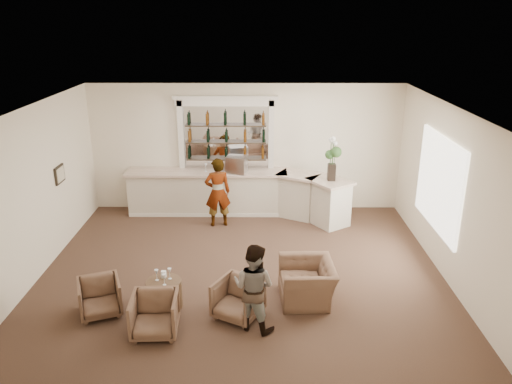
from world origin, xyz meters
TOP-DOWN VIEW (x-y plane):
  - ground at (0.00, 0.00)m, footprint 8.00×8.00m
  - room_shell at (0.16, 0.71)m, footprint 8.04×7.02m
  - bar_counter at (-0.16, 3.00)m, footprint 5.72×1.80m
  - back_bar_alcove at (-0.50, 3.41)m, footprint 2.64×0.25m
  - cocktail_table at (-1.33, -1.35)m, footprint 0.63×0.63m
  - sommelier at (-0.66, 2.29)m, footprint 0.69×0.53m
  - guest at (0.26, -1.97)m, footprint 0.90×0.83m
  - armchair_left at (-2.40, -1.59)m, footprint 0.90×0.91m
  - armchair_center at (-1.34, -2.15)m, footprint 0.77×0.79m
  - armchair_right at (-0.01, -1.66)m, footprint 0.99×1.00m
  - armchair_far at (1.21, -1.10)m, footprint 1.00×1.13m
  - espresso_machine at (-0.22, 2.96)m, footprint 0.56×0.50m
  - flower_vase at (2.08, 2.38)m, footprint 0.28×0.28m
  - wine_glass_bar_left at (-0.07, 3.07)m, footprint 0.07×0.07m
  - wine_glass_bar_right at (-1.01, 3.07)m, footprint 0.07×0.07m
  - wine_glass_tbl_a at (-1.45, -1.32)m, footprint 0.07×0.07m
  - wine_glass_tbl_b at (-1.23, -1.27)m, footprint 0.07×0.07m
  - wine_glass_tbl_c at (-1.29, -1.48)m, footprint 0.07×0.07m
  - napkin_holder at (-1.35, -1.21)m, footprint 0.08×0.08m

SIDE VIEW (x-z plane):
  - ground at x=0.00m, z-range 0.00..0.00m
  - cocktail_table at x=-1.33m, z-range 0.00..0.50m
  - armchair_left at x=-2.40m, z-range 0.00..0.64m
  - armchair_right at x=-0.01m, z-range 0.00..0.68m
  - armchair_center at x=-1.34m, z-range 0.00..0.69m
  - armchair_far at x=1.21m, z-range 0.00..0.71m
  - napkin_holder at x=-1.35m, z-range 0.50..0.62m
  - bar_counter at x=-0.16m, z-range 0.00..1.14m
  - wine_glass_tbl_a at x=-1.45m, z-range 0.50..0.71m
  - wine_glass_tbl_b at x=-1.23m, z-range 0.50..0.71m
  - wine_glass_tbl_c at x=-1.29m, z-range 0.50..0.71m
  - guest at x=0.26m, z-range 0.00..1.50m
  - sommelier at x=-0.66m, z-range 0.00..1.71m
  - wine_glass_bar_left at x=-0.07m, z-range 1.14..1.35m
  - wine_glass_bar_right at x=-1.01m, z-range 1.14..1.35m
  - espresso_machine at x=-0.22m, z-range 1.14..1.57m
  - flower_vase at x=2.08m, z-range 1.21..2.28m
  - back_bar_alcove at x=-0.50m, z-range 0.53..3.53m
  - room_shell at x=0.16m, z-range 0.68..4.00m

